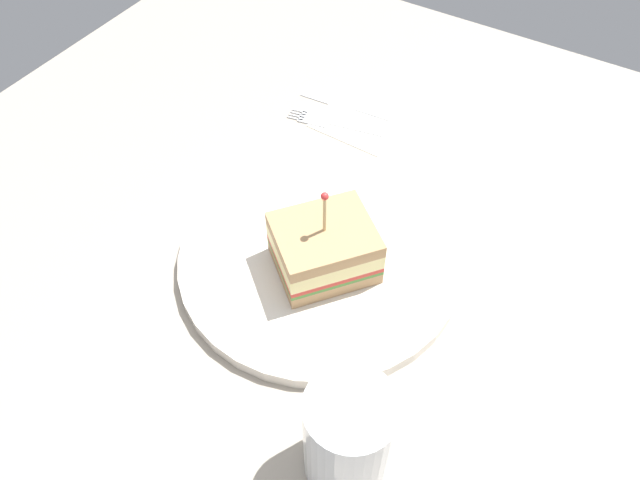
# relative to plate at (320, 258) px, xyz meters

# --- Properties ---
(ground_plane) EXTENTS (0.96, 0.96, 0.02)m
(ground_plane) POSITION_rel_plate_xyz_m (0.00, 0.00, -0.02)
(ground_plane) COLOR #9E9384
(plate) EXTENTS (0.27, 0.27, 0.01)m
(plate) POSITION_rel_plate_xyz_m (0.00, 0.00, 0.00)
(plate) COLOR silver
(plate) RESTS_ON ground_plane
(sandwich_half_center) EXTENTS (0.11, 0.12, 0.10)m
(sandwich_half_center) POSITION_rel_plate_xyz_m (0.01, -0.01, 0.03)
(sandwich_half_center) COLOR tan
(sandwich_half_center) RESTS_ON plate
(drink_glass) EXTENTS (0.07, 0.07, 0.10)m
(drink_glass) POSITION_rel_plate_xyz_m (0.12, -0.16, 0.04)
(drink_glass) COLOR #B74C33
(drink_glass) RESTS_ON ground_plane
(napkin) EXTENTS (0.10, 0.09, 0.00)m
(napkin) POSITION_rel_plate_xyz_m (-0.07, 0.21, -0.01)
(napkin) COLOR beige
(napkin) RESTS_ON ground_plane
(fork) EXTENTS (0.12, 0.03, 0.00)m
(fork) POSITION_rel_plate_xyz_m (-0.11, 0.18, -0.00)
(fork) COLOR silver
(fork) RESTS_ON ground_plane
(knife) EXTENTS (0.12, 0.02, 0.00)m
(knife) POSITION_rel_plate_xyz_m (-0.11, 0.22, -0.00)
(knife) COLOR silver
(knife) RESTS_ON ground_plane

